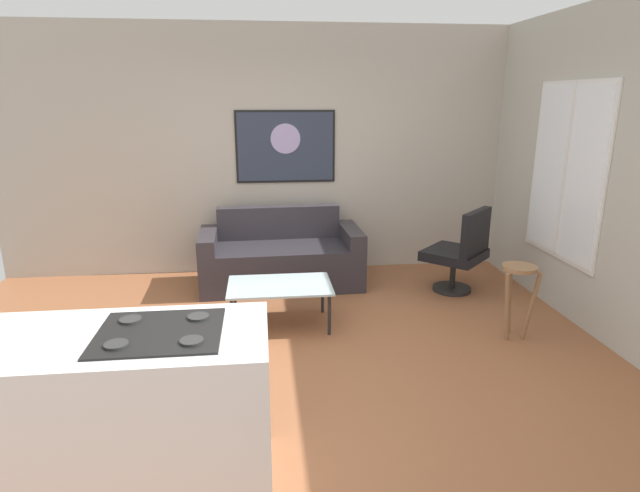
{
  "coord_description": "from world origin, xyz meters",
  "views": [
    {
      "loc": [
        -0.23,
        -3.66,
        2.0
      ],
      "look_at": [
        0.28,
        0.9,
        0.7
      ],
      "focal_mm": 29.33,
      "sensor_mm": 36.0,
      "label": 1
    }
  ],
  "objects_px": {
    "coffee_table": "(280,288)",
    "wall_painting": "(286,147)",
    "couch": "(281,259)",
    "armchair": "(461,251)",
    "bar_stool": "(518,284)"
  },
  "relations": [
    {
      "from": "armchair",
      "to": "wall_painting",
      "type": "height_order",
      "value": "wall_painting"
    },
    {
      "from": "coffee_table",
      "to": "wall_painting",
      "type": "distance_m",
      "value": 1.97
    },
    {
      "from": "coffee_table",
      "to": "bar_stool",
      "type": "height_order",
      "value": "bar_stool"
    },
    {
      "from": "armchair",
      "to": "wall_painting",
      "type": "relative_size",
      "value": 0.8
    },
    {
      "from": "bar_stool",
      "to": "wall_painting",
      "type": "height_order",
      "value": "wall_painting"
    },
    {
      "from": "couch",
      "to": "armchair",
      "type": "distance_m",
      "value": 1.94
    },
    {
      "from": "coffee_table",
      "to": "wall_painting",
      "type": "xyz_separation_m",
      "value": [
        0.15,
        1.62,
        1.11
      ]
    },
    {
      "from": "wall_painting",
      "to": "bar_stool",
      "type": "bearing_deg",
      "value": -48.78
    },
    {
      "from": "couch",
      "to": "armchair",
      "type": "bearing_deg",
      "value": -14.19
    },
    {
      "from": "couch",
      "to": "armchair",
      "type": "height_order",
      "value": "armchair"
    },
    {
      "from": "couch",
      "to": "armchair",
      "type": "xyz_separation_m",
      "value": [
        1.87,
        -0.47,
        0.16
      ]
    },
    {
      "from": "couch",
      "to": "bar_stool",
      "type": "relative_size",
      "value": 2.71
    },
    {
      "from": "couch",
      "to": "wall_painting",
      "type": "bearing_deg",
      "value": 79.43
    },
    {
      "from": "couch",
      "to": "bar_stool",
      "type": "distance_m",
      "value": 2.51
    },
    {
      "from": "couch",
      "to": "coffee_table",
      "type": "bearing_deg",
      "value": -92.84
    }
  ]
}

